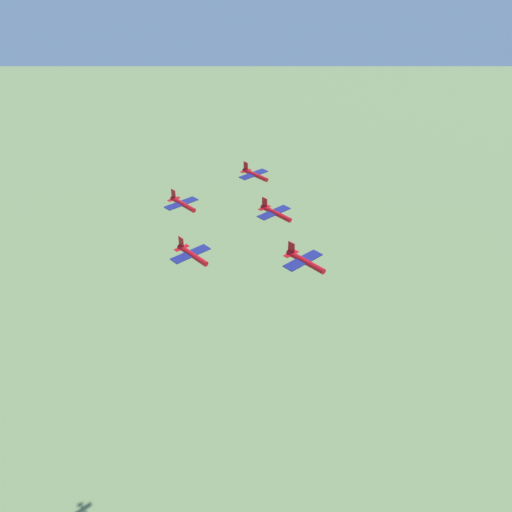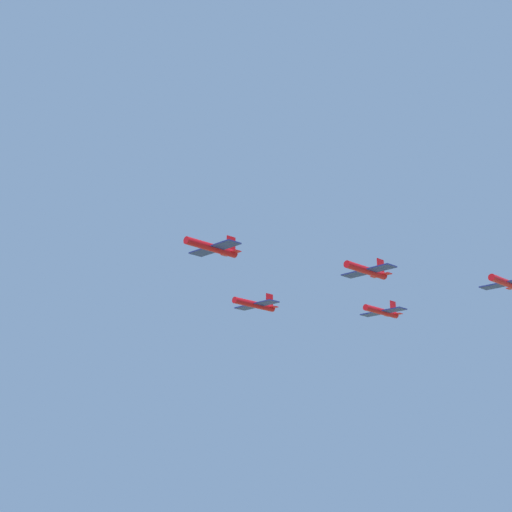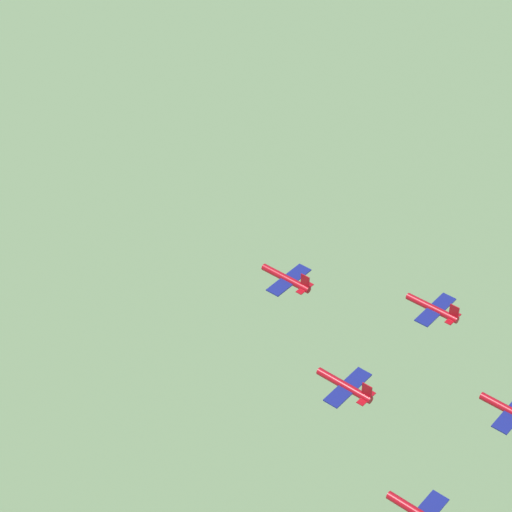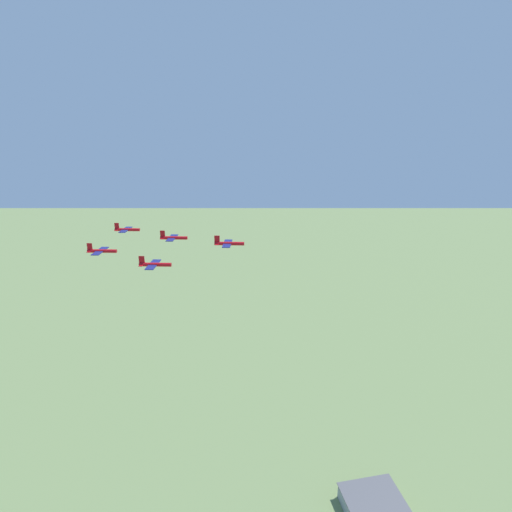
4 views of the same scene
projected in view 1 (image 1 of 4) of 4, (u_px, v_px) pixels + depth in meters
The scene contains 5 objects.
jet_0 at pixel (304, 261), 87.04m from camera, with size 8.51×8.24×2.86m.
jet_1 at pixel (275, 213), 105.67m from camera, with size 8.51×8.24×2.86m.
jet_2 at pixel (191, 254), 93.87m from camera, with size 8.51×8.24×2.86m.
jet_3 at pixel (254, 174), 123.64m from camera, with size 8.51×8.24×2.86m.
jet_4 at pixel (182, 204), 111.61m from camera, with size 8.51×8.24×2.86m.
Camera 1 is at (-4.12, -68.02, 216.92)m, focal length 35.00 mm.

